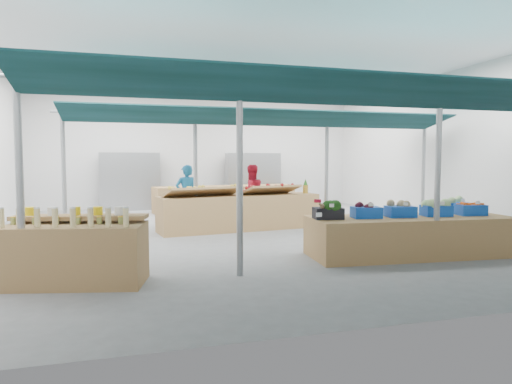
# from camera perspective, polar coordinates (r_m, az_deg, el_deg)

# --- Properties ---
(floor) EXTENTS (13.00, 13.00, 0.00)m
(floor) POSITION_cam_1_polar(r_m,az_deg,el_deg) (11.12, -2.00, -5.11)
(floor) COLOR slate
(floor) RESTS_ON ground
(hall) EXTENTS (13.00, 13.00, 13.00)m
(hall) POSITION_cam_1_polar(r_m,az_deg,el_deg) (12.41, -3.65, 8.09)
(hall) COLOR silver
(hall) RESTS_ON ground
(pole_grid) EXTENTS (10.00, 4.60, 3.00)m
(pole_grid) POSITION_cam_1_polar(r_m,az_deg,el_deg) (9.53, 4.93, 4.30)
(pole_grid) COLOR gray
(pole_grid) RESTS_ON floor
(awnings) EXTENTS (9.50, 7.08, 0.30)m
(awnings) POSITION_cam_1_polar(r_m,az_deg,el_deg) (9.58, 4.97, 10.10)
(awnings) COLOR black
(awnings) RESTS_ON pole_grid
(back_shelving_left) EXTENTS (2.00, 0.50, 2.00)m
(back_shelving_left) POSITION_cam_1_polar(r_m,az_deg,el_deg) (16.67, -15.46, 1.25)
(back_shelving_left) COLOR #B23F33
(back_shelving_left) RESTS_ON floor
(back_shelving_right) EXTENTS (2.00, 0.50, 2.00)m
(back_shelving_right) POSITION_cam_1_polar(r_m,az_deg,el_deg) (17.31, -0.38, 1.49)
(back_shelving_right) COLOR #B23F33
(back_shelving_right) RESTS_ON floor
(bottle_shelf) EXTENTS (2.07, 1.52, 1.13)m
(bottle_shelf) POSITION_cam_1_polar(r_m,az_deg,el_deg) (7.01, -21.61, -6.95)
(bottle_shelf) COLOR olive
(bottle_shelf) RESTS_ON floor
(veg_counter) EXTENTS (3.80, 1.53, 0.72)m
(veg_counter) POSITION_cam_1_polar(r_m,az_deg,el_deg) (8.91, 18.70, -5.24)
(veg_counter) COLOR olive
(veg_counter) RESTS_ON floor
(fruit_counter) EXTENTS (4.18, 1.52, 0.88)m
(fruit_counter) POSITION_cam_1_polar(r_m,az_deg,el_deg) (11.56, -2.05, -2.57)
(fruit_counter) COLOR olive
(fruit_counter) RESTS_ON floor
(far_counter) EXTENTS (5.00, 1.72, 0.88)m
(far_counter) POSITION_cam_1_polar(r_m,az_deg,el_deg) (15.71, -3.79, -0.82)
(far_counter) COLOR olive
(far_counter) RESTS_ON floor
(crate_stack) EXTENTS (0.61, 0.50, 0.63)m
(crate_stack) POSITION_cam_1_polar(r_m,az_deg,el_deg) (9.20, 18.72, -5.24)
(crate_stack) COLOR #1047B4
(crate_stack) RESTS_ON floor
(vendor_left) EXTENTS (0.64, 0.47, 1.64)m
(vendor_left) POSITION_cam_1_polar(r_m,az_deg,el_deg) (12.38, -8.68, -0.41)
(vendor_left) COLOR #165F91
(vendor_left) RESTS_ON floor
(vendor_right) EXTENTS (0.87, 0.72, 1.64)m
(vendor_right) POSITION_cam_1_polar(r_m,az_deg,el_deg) (12.73, -0.62, -0.24)
(vendor_right) COLOR #B7162B
(vendor_right) RESTS_ON floor
(crate_broccoli) EXTENTS (0.55, 0.44, 0.35)m
(crate_broccoli) POSITION_cam_1_polar(r_m,az_deg,el_deg) (8.15, 9.00, -2.23)
(crate_broccoli) COLOR black
(crate_broccoli) RESTS_ON veg_counter
(crate_beets) EXTENTS (0.55, 0.44, 0.29)m
(crate_beets) POSITION_cam_1_polar(r_m,az_deg,el_deg) (8.43, 13.61, -2.26)
(crate_beets) COLOR #1047B4
(crate_beets) RESTS_ON veg_counter
(crate_celeriac) EXTENTS (0.55, 0.44, 0.31)m
(crate_celeriac) POSITION_cam_1_polar(r_m,az_deg,el_deg) (8.74, 17.60, -2.04)
(crate_celeriac) COLOR #1047B4
(crate_celeriac) RESTS_ON veg_counter
(crate_cabbage) EXTENTS (0.55, 0.44, 0.35)m
(crate_cabbage) POSITION_cam_1_polar(r_m,az_deg,el_deg) (9.11, 21.59, -1.81)
(crate_cabbage) COLOR #1047B4
(crate_cabbage) RESTS_ON veg_counter
(crate_carrots) EXTENTS (0.55, 0.44, 0.29)m
(crate_carrots) POSITION_cam_1_polar(r_m,az_deg,el_deg) (9.53, 25.23, -1.95)
(crate_carrots) COLOR #1047B4
(crate_carrots) RESTS_ON veg_counter
(sparrow) EXTENTS (0.12, 0.09, 0.11)m
(sparrow) POSITION_cam_1_polar(r_m,az_deg,el_deg) (7.97, 8.23, -1.72)
(sparrow) COLOR brown
(sparrow) RESTS_ON crate_broccoli
(pole_ribbon) EXTENTS (0.12, 0.12, 0.28)m
(pole_ribbon) POSITION_cam_1_polar(r_m,az_deg,el_deg) (7.46, 7.71, -1.27)
(pole_ribbon) COLOR #AB0B21
(pole_ribbon) RESTS_ON pole_grid
(apple_heap_yellow) EXTENTS (2.02, 1.18, 0.27)m
(apple_heap_yellow) POSITION_cam_1_polar(r_m,az_deg,el_deg) (11.09, -6.55, 0.26)
(apple_heap_yellow) COLOR #997247
(apple_heap_yellow) RESTS_ON fruit_counter
(apple_heap_red) EXTENTS (1.63, 1.08, 0.27)m
(apple_heap_red) POSITION_cam_1_polar(r_m,az_deg,el_deg) (11.75, 1.88, 0.50)
(apple_heap_red) COLOR #997247
(apple_heap_red) RESTS_ON fruit_counter
(pineapple) EXTENTS (0.14, 0.14, 0.39)m
(pineapple) POSITION_cam_1_polar(r_m,az_deg,el_deg) (12.22, 6.20, 0.68)
(pineapple) COLOR #8C6019
(pineapple) RESTS_ON fruit_counter
(crate_extra) EXTENTS (0.50, 0.40, 0.32)m
(crate_extra) POSITION_cam_1_polar(r_m,az_deg,el_deg) (9.90, 23.63, -1.49)
(crate_extra) COLOR #1047B4
(crate_extra) RESTS_ON veg_counter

